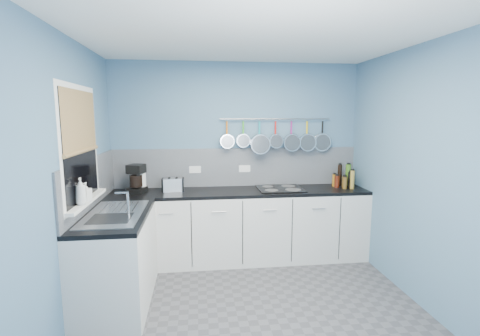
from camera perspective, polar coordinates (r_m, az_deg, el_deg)
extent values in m
cube|color=#47474C|center=(3.56, 2.44, -22.36)|extent=(3.20, 3.00, 0.02)
cube|color=white|center=(3.13, 2.75, 21.25)|extent=(3.20, 3.00, 0.02)
cube|color=slate|center=(4.59, -0.53, 1.41)|extent=(3.20, 0.02, 2.50)
cube|color=slate|center=(1.69, 11.24, -11.38)|extent=(3.20, 0.02, 2.50)
cube|color=slate|center=(3.26, -26.58, -2.44)|extent=(0.02, 3.00, 2.50)
cube|color=slate|center=(3.73, 27.79, -1.24)|extent=(0.02, 3.00, 2.50)
cube|color=gray|center=(4.58, -0.49, 0.14)|extent=(3.20, 0.02, 0.50)
cube|color=gray|center=(3.83, -23.20, -2.22)|extent=(0.02, 1.80, 0.50)
cube|color=silver|center=(4.47, -0.06, -9.58)|extent=(3.20, 0.60, 0.86)
cube|color=black|center=(4.35, -0.06, -3.93)|extent=(3.20, 0.60, 0.04)
cube|color=silver|center=(3.68, -19.41, -14.15)|extent=(0.60, 1.20, 0.86)
cube|color=black|center=(3.54, -19.77, -7.39)|extent=(0.60, 1.20, 0.04)
cube|color=white|center=(3.49, -24.74, 3.33)|extent=(0.01, 1.00, 1.10)
cube|color=black|center=(3.49, -24.66, 3.33)|extent=(0.01, 0.90, 1.00)
cube|color=#998451|center=(3.48, -24.76, 7.02)|extent=(0.01, 0.90, 0.55)
cube|color=white|center=(3.56, -23.83, -4.93)|extent=(0.10, 0.98, 0.03)
cube|color=silver|center=(3.53, -19.79, -7.01)|extent=(0.50, 0.95, 0.01)
cube|color=white|center=(4.54, -7.38, -0.26)|extent=(0.15, 0.01, 0.09)
cube|color=white|center=(4.58, 0.77, -0.11)|extent=(0.15, 0.01, 0.09)
cylinder|color=silver|center=(4.58, 5.84, 8.00)|extent=(1.45, 0.02, 0.02)
imported|color=white|center=(3.34, -24.67, -3.49)|extent=(0.10, 0.10, 0.24)
imported|color=white|center=(3.47, -23.96, -3.58)|extent=(0.10, 0.10, 0.17)
cylinder|color=white|center=(4.44, -15.85, -2.10)|extent=(0.12, 0.12, 0.25)
cube|color=silver|center=(4.37, -10.92, -2.69)|extent=(0.27, 0.18, 0.16)
cylinder|color=silver|center=(4.40, -9.90, -2.73)|extent=(0.10, 0.10, 0.14)
cube|color=black|center=(4.45, 6.59, -3.37)|extent=(0.57, 0.50, 0.01)
cylinder|color=#3F721E|center=(4.83, 17.30, -1.10)|extent=(0.07, 0.07, 0.29)
cylinder|color=black|center=(4.80, 16.02, -1.14)|extent=(0.06, 0.06, 0.28)
cylinder|color=#8C5914|center=(4.75, 15.21, -1.96)|extent=(0.06, 0.06, 0.16)
cylinder|color=black|center=(4.73, 17.62, -1.85)|extent=(0.06, 0.06, 0.20)
cylinder|color=brown|center=(4.72, 16.78, -2.18)|extent=(0.07, 0.07, 0.14)
cylinder|color=#4C190C|center=(4.68, 15.61, -2.16)|extent=(0.06, 0.06, 0.15)
cylinder|color=olive|center=(4.65, 17.93, -1.82)|extent=(0.05, 0.05, 0.23)
cylinder|color=brown|center=(4.62, 16.81, -2.35)|extent=(0.06, 0.06, 0.15)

